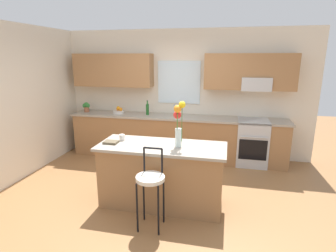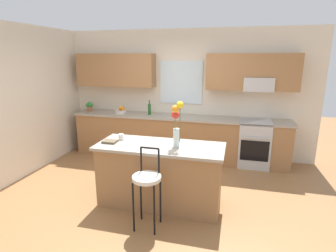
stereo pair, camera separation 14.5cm
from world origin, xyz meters
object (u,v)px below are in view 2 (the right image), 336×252
(kitchen_island, at_px, (160,175))
(bar_stool_near, at_px, (147,181))
(oven_range, at_px, (254,143))
(fruit_bowl_oranges, at_px, (121,111))
(flower_vase, at_px, (176,121))
(potted_plant_small, at_px, (89,106))
(mug_ceramic, at_px, (121,137))
(cookbook, at_px, (110,142))
(bottle_olive_oil, at_px, (149,109))

(kitchen_island, distance_m, bar_stool_near, 0.61)
(oven_range, xyz_separation_m, fruit_bowl_oranges, (-2.86, 0.03, 0.51))
(flower_vase, height_order, potted_plant_small, flower_vase)
(flower_vase, relative_size, mug_ceramic, 7.13)
(oven_range, distance_m, kitchen_island, 2.36)
(kitchen_island, height_order, fruit_bowl_oranges, fruit_bowl_oranges)
(kitchen_island, bearing_deg, bar_stool_near, -90.00)
(oven_range, distance_m, bar_stool_near, 2.86)
(flower_vase, distance_m, cookbook, 1.04)
(mug_ceramic, bearing_deg, bottle_olive_oil, 94.90)
(flower_vase, distance_m, fruit_bowl_oranges, 2.60)
(fruit_bowl_oranges, bearing_deg, oven_range, -0.59)
(bar_stool_near, distance_m, cookbook, 0.95)
(flower_vase, distance_m, potted_plant_small, 3.15)
(mug_ceramic, bearing_deg, oven_range, 41.55)
(oven_range, relative_size, bar_stool_near, 0.88)
(kitchen_island, height_order, bar_stool_near, bar_stool_near)
(oven_range, relative_size, bottle_olive_oil, 2.94)
(bar_stool_near, height_order, bottle_olive_oil, bottle_olive_oil)
(kitchen_island, relative_size, cookbook, 9.08)
(bar_stool_near, distance_m, potted_plant_small, 3.39)
(flower_vase, distance_m, mug_ceramic, 0.94)
(bar_stool_near, height_order, potted_plant_small, potted_plant_small)
(bar_stool_near, bearing_deg, bottle_olive_oil, 107.52)
(bar_stool_near, height_order, mug_ceramic, bar_stool_near)
(mug_ceramic, height_order, bottle_olive_oil, bottle_olive_oil)
(fruit_bowl_oranges, bearing_deg, mug_ceramic, -65.83)
(bar_stool_near, xyz_separation_m, mug_ceramic, (-0.64, 0.68, 0.33))
(oven_range, bearing_deg, fruit_bowl_oranges, 179.41)
(potted_plant_small, bearing_deg, bar_stool_near, -48.37)
(bar_stool_near, xyz_separation_m, fruit_bowl_oranges, (-1.46, 2.52, 0.34))
(bar_stool_near, bearing_deg, cookbook, 145.49)
(flower_vase, bearing_deg, bottle_olive_oil, 118.11)
(mug_ceramic, bearing_deg, kitchen_island, -8.68)
(mug_ceramic, relative_size, cookbook, 0.45)
(oven_range, distance_m, flower_vase, 2.38)
(bottle_olive_oil, bearing_deg, potted_plant_small, 179.96)
(bar_stool_near, distance_m, mug_ceramic, 0.99)
(oven_range, bearing_deg, mug_ceramic, -138.45)
(kitchen_island, relative_size, bar_stool_near, 1.74)
(bottle_olive_oil, bearing_deg, fruit_bowl_oranges, 179.59)
(oven_range, height_order, mug_ceramic, mug_ceramic)
(oven_range, height_order, flower_vase, flower_vase)
(flower_vase, xyz_separation_m, bottle_olive_oil, (-1.03, 1.93, -0.24))
(kitchen_island, bearing_deg, mug_ceramic, 171.32)
(kitchen_island, distance_m, cookbook, 0.88)
(oven_range, distance_m, fruit_bowl_oranges, 2.91)
(mug_ceramic, relative_size, bottle_olive_oil, 0.29)
(flower_vase, xyz_separation_m, mug_ceramic, (-0.88, 0.10, -0.32))
(mug_ceramic, bearing_deg, potted_plant_small, 131.09)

